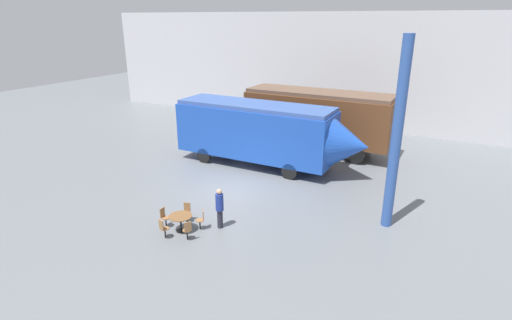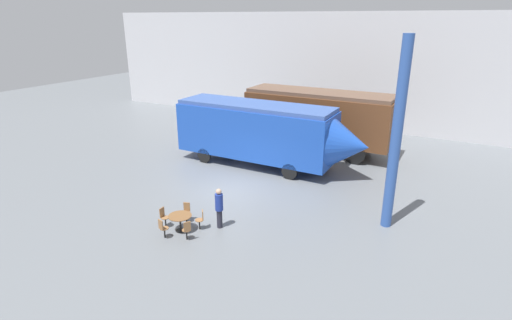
% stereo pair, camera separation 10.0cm
% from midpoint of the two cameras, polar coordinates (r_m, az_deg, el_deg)
% --- Properties ---
extents(ground_plane, '(80.00, 80.00, 0.00)m').
position_cam_midpoint_polar(ground_plane, '(20.93, -3.93, -4.44)').
color(ground_plane, slate).
extents(backdrop_wall, '(44.00, 0.15, 9.00)m').
position_cam_midpoint_polar(backdrop_wall, '(33.55, 10.43, 12.46)').
color(backdrop_wall, silver).
rests_on(backdrop_wall, ground_plane).
extents(passenger_coach_wooden, '(9.62, 2.85, 4.06)m').
position_cam_midpoint_polar(passenger_coach_wooden, '(26.73, 9.02, 6.27)').
color(passenger_coach_wooden, brown).
rests_on(passenger_coach_wooden, ground_plane).
extents(streamlined_locomotive, '(11.61, 2.81, 3.77)m').
position_cam_midpoint_polar(streamlined_locomotive, '(23.71, 1.77, 4.05)').
color(streamlined_locomotive, blue).
rests_on(streamlined_locomotive, ground_plane).
extents(cafe_table_near, '(0.99, 0.99, 0.72)m').
position_cam_midpoint_polar(cafe_table_near, '(17.22, -10.63, -8.18)').
color(cafe_table_near, black).
rests_on(cafe_table_near, ground_plane).
extents(cafe_chair_0, '(0.40, 0.40, 0.87)m').
position_cam_midpoint_polar(cafe_chair_0, '(17.25, -7.71, -8.26)').
color(cafe_chair_0, black).
rests_on(cafe_chair_0, ground_plane).
extents(cafe_chair_1, '(0.37, 0.39, 0.87)m').
position_cam_midpoint_polar(cafe_chair_1, '(17.98, -9.75, -7.15)').
color(cafe_chair_1, black).
rests_on(cafe_chair_1, ground_plane).
extents(cafe_chair_2, '(0.36, 0.36, 0.87)m').
position_cam_midpoint_polar(cafe_chair_2, '(17.74, -12.89, -7.77)').
color(cafe_chair_2, black).
rests_on(cafe_chair_2, ground_plane).
extents(cafe_chair_3, '(0.37, 0.39, 0.87)m').
position_cam_midpoint_polar(cafe_chair_3, '(16.84, -13.03, -9.35)').
color(cafe_chair_3, black).
rests_on(cafe_chair_3, ground_plane).
extents(cafe_chair_4, '(0.40, 0.40, 0.87)m').
position_cam_midpoint_polar(cafe_chair_4, '(16.52, -9.68, -9.70)').
color(cafe_chair_4, black).
rests_on(cafe_chair_4, ground_plane).
extents(visitor_person, '(0.34, 0.34, 1.80)m').
position_cam_midpoint_polar(visitor_person, '(17.08, -5.12, -6.64)').
color(visitor_person, '#262633').
rests_on(visitor_person, ground_plane).
extents(support_pillar, '(0.44, 0.44, 8.00)m').
position_cam_midpoint_polar(support_pillar, '(17.07, 19.57, 3.11)').
color(support_pillar, '#2D519E').
rests_on(support_pillar, ground_plane).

